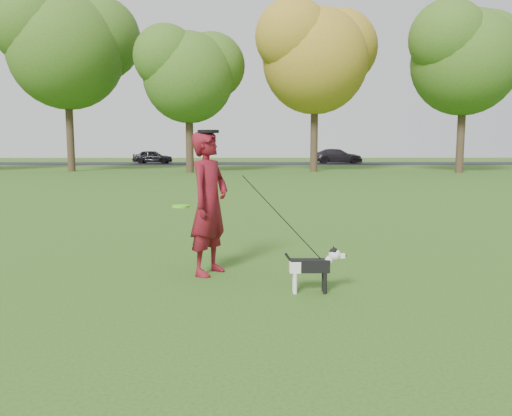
{
  "coord_description": "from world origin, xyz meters",
  "views": [
    {
      "loc": [
        -0.33,
        -6.27,
        1.78
      ],
      "look_at": [
        -0.22,
        0.24,
        0.95
      ],
      "focal_mm": 35.0,
      "sensor_mm": 36.0,
      "label": 1
    }
  ],
  "objects_px": {
    "dog": "(314,265)",
    "car_right": "(337,156)",
    "car_left": "(153,157)",
    "man": "(209,203)"
  },
  "relations": [
    {
      "from": "dog",
      "to": "car_right",
      "type": "bearing_deg",
      "value": 79.48
    },
    {
      "from": "car_left",
      "to": "man",
      "type": "bearing_deg",
      "value": -163.26
    },
    {
      "from": "man",
      "to": "dog",
      "type": "height_order",
      "value": "man"
    },
    {
      "from": "man",
      "to": "car_left",
      "type": "height_order",
      "value": "man"
    },
    {
      "from": "dog",
      "to": "car_right",
      "type": "xyz_separation_m",
      "value": [
        7.5,
        40.42,
        0.34
      ]
    },
    {
      "from": "man",
      "to": "car_left",
      "type": "distance_m",
      "value": 40.35
    },
    {
      "from": "car_right",
      "to": "man",
      "type": "bearing_deg",
      "value": 168.35
    },
    {
      "from": "man",
      "to": "car_left",
      "type": "xyz_separation_m",
      "value": [
        -8.23,
        39.5,
        -0.35
      ]
    },
    {
      "from": "man",
      "to": "car_left",
      "type": "relative_size",
      "value": 0.55
    },
    {
      "from": "dog",
      "to": "car_right",
      "type": "height_order",
      "value": "car_right"
    }
  ]
}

